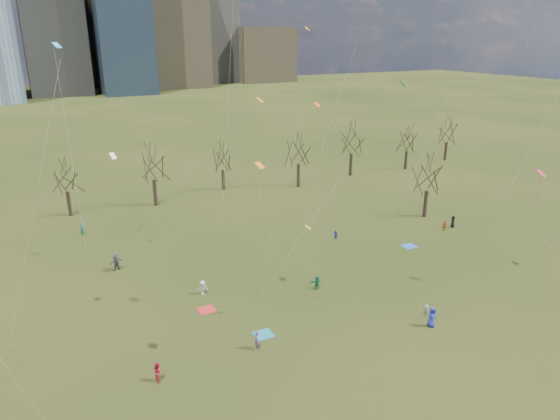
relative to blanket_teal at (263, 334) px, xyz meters
name	(u,v)px	position (x,y,z in m)	size (l,w,h in m)	color
ground	(340,323)	(6.92, -1.40, -0.01)	(500.00, 500.00, 0.00)	black
bare_tree_row	(204,165)	(6.84, 35.83, 6.10)	(113.04, 29.80, 9.50)	black
blanket_teal	(263,334)	(0.00, 0.00, 0.00)	(1.60, 1.50, 0.03)	teal
blanket_navy	(409,246)	(24.00, 9.27, 0.00)	(1.60, 1.50, 0.03)	blue
blanket_crimson	(206,310)	(-3.10, 6.10, 0.00)	(1.60, 1.50, 0.03)	red
person_0	(432,317)	(13.87, -5.53, 0.93)	(0.93, 0.60, 1.89)	#272FAC
person_2	(158,372)	(-9.56, -1.98, 0.79)	(0.78, 0.61, 1.61)	red
person_3	(426,311)	(14.61, -4.00, 0.58)	(0.77, 0.44, 1.19)	slate
person_5	(317,282)	(8.29, 4.95, 0.75)	(1.42, 0.45, 1.53)	#1B7B4F
person_6	(453,222)	(33.42, 11.67, 0.80)	(0.80, 0.52, 1.63)	black
person_7	(257,340)	(-1.38, -1.69, 0.84)	(0.63, 0.41, 1.72)	#7D458B
person_8	(336,235)	(17.06, 15.14, 0.58)	(0.58, 0.45, 1.19)	#242A9C
person_9	(203,288)	(-2.43, 9.09, 0.75)	(0.99, 0.57, 1.53)	silver
person_10	(444,225)	(31.56, 11.30, 0.68)	(0.82, 0.34, 1.40)	#AB4718
person_11	(116,262)	(-9.15, 18.61, 0.96)	(1.80, 0.57, 1.94)	#5A5A5E
person_13	(82,229)	(-11.40, 30.93, 0.91)	(0.67, 0.44, 1.84)	#1C7F72
kites_airborne	(298,158)	(8.92, 10.33, 12.48)	(74.56, 50.86, 30.13)	orange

